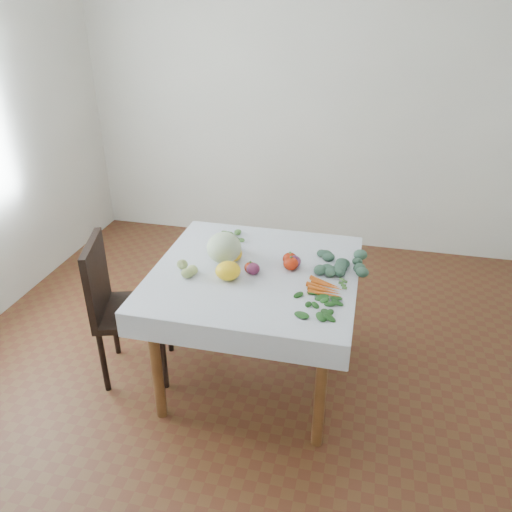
{
  "coord_description": "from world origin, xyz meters",
  "views": [
    {
      "loc": [
        0.56,
        -2.35,
        2.13
      ],
      "look_at": [
        -0.01,
        0.05,
        0.82
      ],
      "focal_mm": 35.0,
      "sensor_mm": 36.0,
      "label": 1
    }
  ],
  "objects_px": {
    "table": "(255,286)",
    "chair": "(118,301)",
    "heirloom_back": "(231,254)",
    "cabbage": "(224,248)",
    "carrot_bunch": "(326,288)"
  },
  "relations": [
    {
      "from": "table",
      "to": "carrot_bunch",
      "type": "distance_m",
      "value": 0.44
    },
    {
      "from": "table",
      "to": "carrot_bunch",
      "type": "relative_size",
      "value": 5.49
    },
    {
      "from": "chair",
      "to": "cabbage",
      "type": "height_order",
      "value": "cabbage"
    },
    {
      "from": "heirloom_back",
      "to": "carrot_bunch",
      "type": "distance_m",
      "value": 0.6
    },
    {
      "from": "chair",
      "to": "cabbage",
      "type": "bearing_deg",
      "value": 17.5
    },
    {
      "from": "table",
      "to": "chair",
      "type": "height_order",
      "value": "chair"
    },
    {
      "from": "table",
      "to": "heirloom_back",
      "type": "xyz_separation_m",
      "value": [
        -0.16,
        0.08,
        0.15
      ]
    },
    {
      "from": "heirloom_back",
      "to": "cabbage",
      "type": "bearing_deg",
      "value": -149.82
    },
    {
      "from": "carrot_bunch",
      "to": "chair",
      "type": "bearing_deg",
      "value": -179.61
    },
    {
      "from": "table",
      "to": "chair",
      "type": "relative_size",
      "value": 1.11
    },
    {
      "from": "heirloom_back",
      "to": "carrot_bunch",
      "type": "bearing_deg",
      "value": -19.88
    },
    {
      "from": "heirloom_back",
      "to": "chair",
      "type": "bearing_deg",
      "value": -161.73
    },
    {
      "from": "chair",
      "to": "carrot_bunch",
      "type": "xyz_separation_m",
      "value": [
        1.21,
        0.01,
        0.25
      ]
    },
    {
      "from": "carrot_bunch",
      "to": "table",
      "type": "bearing_deg",
      "value": 163.06
    },
    {
      "from": "carrot_bunch",
      "to": "cabbage",
      "type": "bearing_deg",
      "value": 163.04
    }
  ]
}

